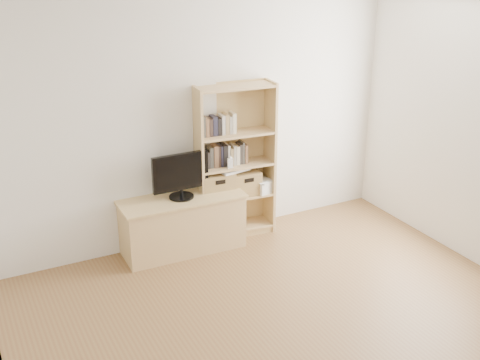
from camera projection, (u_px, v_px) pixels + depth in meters
back_wall at (197, 123)px, 6.24m from camera, size 4.50×0.02×2.60m
ceiling at (352, 22)px, 3.69m from camera, size 4.50×5.00×0.01m
tv_stand at (183, 225)px, 6.30m from camera, size 1.27×0.50×0.58m
bookshelf at (235, 162)px, 6.44m from camera, size 0.87×0.37×1.70m
television at (181, 176)px, 6.09m from camera, size 0.60×0.05×0.47m
books_row_mid at (234, 154)px, 6.42m from camera, size 0.75×0.19×0.20m
books_row_upper at (217, 125)px, 6.23m from camera, size 0.39×0.17×0.20m
baby_monitor at (230, 163)px, 6.31m from camera, size 0.06×0.04×0.11m
basket_left at (216, 185)px, 6.44m from camera, size 0.39×0.33×0.30m
basket_right at (244, 182)px, 6.56m from camera, size 0.33×0.28×0.26m
laptop at (232, 169)px, 6.44m from camera, size 0.36×0.28×0.03m
magazine_stack at (260, 185)px, 6.65m from camera, size 0.25×0.31×0.12m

